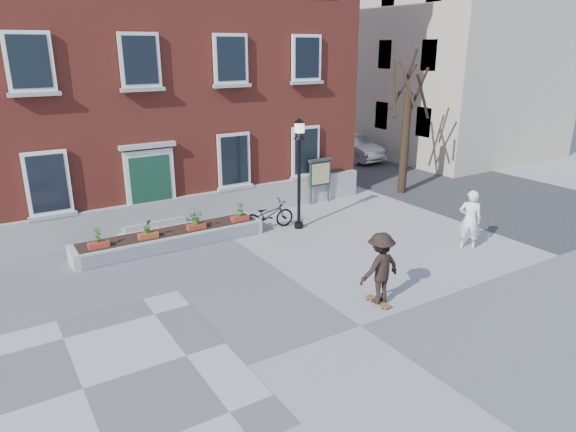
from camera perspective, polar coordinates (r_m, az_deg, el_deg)
ground at (r=12.39m, az=8.06°, el=-11.99°), size 100.00×100.00×0.00m
checker_patch at (r=11.04m, az=-21.84°, el=-17.42°), size 6.00×6.00×0.01m
bicycle at (r=18.22m, az=-2.23°, el=0.09°), size 2.01×0.83×1.03m
parked_car at (r=29.89m, az=6.96°, el=7.63°), size 1.67×4.49×1.47m
bystander at (r=17.35m, az=19.56°, el=-0.37°), size 0.82×0.83×1.93m
brick_building at (r=22.61m, az=-20.11°, el=17.50°), size 18.40×10.85×12.60m
planter_assembly at (r=17.11m, az=-12.82°, el=-2.35°), size 6.20×1.12×1.15m
bare_tree at (r=22.98m, az=12.96°, el=9.30°), size 1.83×1.83×6.16m
side_street at (r=37.46m, az=10.51°, el=19.28°), size 15.20×36.00×14.50m
lamp_post at (r=17.80m, az=1.26°, el=6.41°), size 0.40×0.40×3.93m
notice_board at (r=21.16m, az=3.59°, el=4.76°), size 1.10×0.16×1.87m
skateboarder at (r=12.99m, az=10.21°, el=-5.70°), size 1.21×0.78×1.91m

